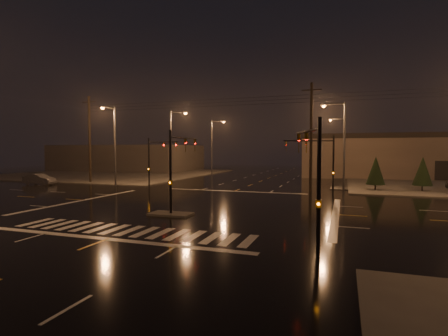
% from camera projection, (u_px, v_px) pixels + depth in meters
% --- Properties ---
extents(ground, '(140.00, 140.00, 0.00)m').
position_uv_depth(ground, '(194.00, 206.00, 28.40)').
color(ground, black).
rests_on(ground, ground).
extents(sidewalk_nw, '(36.00, 36.00, 0.12)m').
position_uv_depth(sidewalk_nw, '(114.00, 174.00, 66.48)').
color(sidewalk_nw, '#494741').
rests_on(sidewalk_nw, ground).
extents(median_island, '(3.00, 1.60, 0.15)m').
position_uv_depth(median_island, '(171.00, 214.00, 24.62)').
color(median_island, '#494741').
rests_on(median_island, ground).
extents(crosswalk, '(15.00, 2.60, 0.01)m').
position_uv_depth(crosswalk, '(130.00, 231.00, 19.90)').
color(crosswalk, beige).
rests_on(crosswalk, ground).
extents(stop_bar_near, '(16.00, 0.50, 0.01)m').
position_uv_depth(stop_bar_near, '(107.00, 239.00, 18.01)').
color(stop_bar_near, beige).
rests_on(stop_bar_near, ground).
extents(stop_bar_far, '(16.00, 0.50, 0.01)m').
position_uv_depth(stop_bar_far, '(234.00, 191.00, 38.78)').
color(stop_bar_far, beige).
rests_on(stop_bar_far, ground).
extents(commercial_block, '(30.00, 18.00, 5.60)m').
position_uv_depth(commercial_block, '(128.00, 158.00, 79.29)').
color(commercial_block, '#403A38').
rests_on(commercial_block, ground).
extents(signal_mast_median, '(0.25, 4.59, 6.00)m').
position_uv_depth(signal_mast_median, '(176.00, 162.00, 25.30)').
color(signal_mast_median, black).
rests_on(signal_mast_median, ground).
extents(signal_mast_ne, '(4.84, 1.86, 6.00)m').
position_uv_depth(signal_mast_ne, '(323.00, 158.00, 34.68)').
color(signal_mast_ne, black).
rests_on(signal_mast_ne, ground).
extents(signal_mast_nw, '(4.84, 1.86, 6.00)m').
position_uv_depth(signal_mast_nw, '(155.00, 157.00, 40.86)').
color(signal_mast_nw, black).
rests_on(signal_mast_nw, ground).
extents(signal_mast_se, '(1.55, 3.87, 6.00)m').
position_uv_depth(signal_mast_se, '(314.00, 170.00, 15.67)').
color(signal_mast_se, black).
rests_on(signal_mast_se, ground).
extents(streetlight_1, '(2.77, 0.32, 10.00)m').
position_uv_depth(streetlight_1, '(173.00, 141.00, 48.73)').
color(streetlight_1, '#38383A').
rests_on(streetlight_1, ground).
extents(streetlight_2, '(2.77, 0.32, 10.00)m').
position_uv_depth(streetlight_2, '(213.00, 143.00, 63.83)').
color(streetlight_2, '#38383A').
rests_on(streetlight_2, ground).
extents(streetlight_3, '(2.77, 0.32, 10.00)m').
position_uv_depth(streetlight_3, '(341.00, 139.00, 39.56)').
color(streetlight_3, '#38383A').
rests_on(streetlight_3, ground).
extents(streetlight_4, '(2.77, 0.32, 10.00)m').
position_uv_depth(streetlight_4, '(342.00, 143.00, 58.45)').
color(streetlight_4, '#38383A').
rests_on(streetlight_4, ground).
extents(streetlight_5, '(0.32, 2.77, 10.00)m').
position_uv_depth(streetlight_5, '(113.00, 140.00, 43.86)').
color(streetlight_5, '#38383A').
rests_on(streetlight_5, ground).
extents(utility_pole_0, '(2.20, 0.32, 12.00)m').
position_uv_depth(utility_pole_0, '(90.00, 139.00, 48.45)').
color(utility_pole_0, black).
rests_on(utility_pole_0, ground).
extents(utility_pole_1, '(2.20, 0.32, 12.00)m').
position_uv_depth(utility_pole_1, '(311.00, 136.00, 38.69)').
color(utility_pole_1, black).
rests_on(utility_pole_1, ground).
extents(conifer_0, '(2.04, 2.04, 3.88)m').
position_uv_depth(conifer_0, '(376.00, 170.00, 39.23)').
color(conifer_0, black).
rests_on(conifer_0, ground).
extents(conifer_1, '(2.04, 2.04, 3.89)m').
position_uv_depth(conifer_1, '(423.00, 171.00, 38.14)').
color(conifer_1, black).
rests_on(conifer_1, ground).
extents(car_crossing, '(4.42, 1.63, 1.44)m').
position_uv_depth(car_crossing, '(39.00, 179.00, 46.08)').
color(car_crossing, '#56585E').
rests_on(car_crossing, ground).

